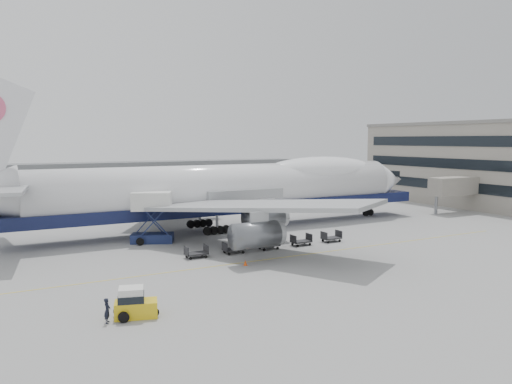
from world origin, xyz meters
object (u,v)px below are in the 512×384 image
catering_truck (152,214)px  ground_worker (107,311)px  baggage_tug (134,304)px  airliner (232,188)px

catering_truck → ground_worker: (-10.37, -24.36, -2.59)m
catering_truck → baggage_tug: size_ratio=1.90×
ground_worker → catering_truck: bearing=3.0°
airliner → ground_worker: (-22.93, -28.39, -4.77)m
catering_truck → ground_worker: size_ratio=3.58×
airliner → catering_truck: (-12.56, -4.03, -2.19)m
catering_truck → ground_worker: 26.61m
baggage_tug → catering_truck: bearing=86.7°
airliner → baggage_tug: (-21.05, -28.15, -4.68)m
airliner → ground_worker: size_ratio=39.42×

